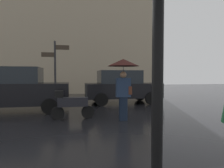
# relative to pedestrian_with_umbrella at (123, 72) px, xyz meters

# --- Properties ---
(pedestrian_with_umbrella) EXTENTS (1.08, 1.08, 2.10)m
(pedestrian_with_umbrella) POSITION_rel_pedestrian_with_umbrella_xyz_m (0.00, 0.00, 0.00)
(pedestrian_with_umbrella) COLOR black
(pedestrian_with_umbrella) RESTS_ON ground
(parked_scooter) EXTENTS (1.50, 0.32, 1.23)m
(parked_scooter) POSITION_rel_pedestrian_with_umbrella_xyz_m (-1.73, 0.57, -1.11)
(parked_scooter) COLOR black
(parked_scooter) RESTS_ON ground
(parked_car_left) EXTENTS (4.10, 1.96, 1.82)m
(parked_car_left) POSITION_rel_pedestrian_with_umbrella_xyz_m (1.02, 4.17, -0.73)
(parked_car_left) COLOR black
(parked_car_left) RESTS_ON ground
(parked_car_right) EXTENTS (4.29, 2.05, 1.89)m
(parked_car_right) POSITION_rel_pedestrian_with_umbrella_xyz_m (-4.05, 2.62, -0.71)
(parked_car_right) COLOR black
(parked_car_right) RESTS_ON ground
(street_signpost) EXTENTS (1.08, 0.08, 2.92)m
(street_signpost) POSITION_rel_pedestrian_with_umbrella_xyz_m (-2.36, 1.73, 0.10)
(street_signpost) COLOR black
(street_signpost) RESTS_ON ground
(building_block) EXTENTS (14.78, 3.10, 14.36)m
(building_block) POSITION_rel_pedestrian_with_umbrella_xyz_m (-1.52, 11.98, 5.51)
(building_block) COLOR gray
(building_block) RESTS_ON ground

